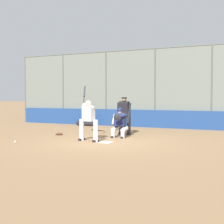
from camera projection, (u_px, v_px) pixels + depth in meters
ground_plane at (106, 142)px, 11.25m from camera, size 160.00×160.00×0.00m
home_plate_marker at (106, 142)px, 11.25m from camera, size 0.43×0.43×0.01m
backstop_fence at (155, 86)px, 16.68m from camera, size 17.58×0.08×4.25m
padding_wall at (154, 119)px, 16.67m from camera, size 17.15×0.18×0.93m
bleachers_beyond at (154, 115)px, 19.37m from camera, size 12.25×2.50×1.48m
batter_at_plate at (88, 119)px, 11.52m from camera, size 0.89×0.75×2.07m
catcher_behind_plate at (119, 122)px, 12.56m from camera, size 0.64×0.75×1.22m
umpire_home at (124, 114)px, 13.51m from camera, size 0.67×0.41×1.64m
spare_bat_near_backstop at (96, 130)px, 15.06m from camera, size 0.82×0.32×0.07m
fielding_glove_on_dirt at (59, 134)px, 13.39m from camera, size 0.30×0.23×0.11m
baseball_loose at (15, 142)px, 11.14m from camera, size 0.07×0.07×0.07m
equipment_bag_dugout_side at (86, 123)px, 17.70m from camera, size 1.27×0.28×0.28m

